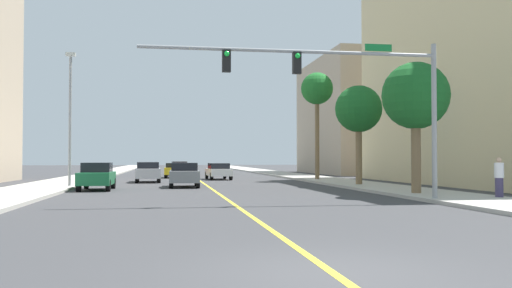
% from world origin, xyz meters
% --- Properties ---
extents(ground, '(192.00, 192.00, 0.00)m').
position_xyz_m(ground, '(0.00, 42.00, 0.00)').
color(ground, '#38383A').
extents(sidewalk_left, '(3.89, 168.00, 0.15)m').
position_xyz_m(sidewalk_left, '(-9.58, 42.00, 0.07)').
color(sidewalk_left, '#B2ADA3').
rests_on(sidewalk_left, ground).
extents(sidewalk_right, '(3.89, 168.00, 0.15)m').
position_xyz_m(sidewalk_right, '(9.58, 42.00, 0.07)').
color(sidewalk_right, '#B2ADA3').
rests_on(sidewalk_right, ground).
extents(lane_marking_center, '(0.16, 144.00, 0.01)m').
position_xyz_m(lane_marking_center, '(0.00, 42.00, 0.00)').
color(lane_marking_center, yellow).
rests_on(lane_marking_center, ground).
extents(building_right_far, '(14.75, 18.62, 13.13)m').
position_xyz_m(building_right_far, '(21.67, 53.01, 6.56)').
color(building_right_far, tan).
rests_on(building_right_far, ground).
extents(traffic_signal_mast, '(11.76, 0.36, 6.18)m').
position_xyz_m(traffic_signal_mast, '(4.29, 12.37, 4.75)').
color(traffic_signal_mast, gray).
rests_on(traffic_signal_mast, sidewalk_right).
extents(street_lamp, '(0.56, 0.28, 7.80)m').
position_xyz_m(street_lamp, '(-8.14, 25.26, 4.48)').
color(street_lamp, gray).
rests_on(street_lamp, sidewalk_left).
extents(palm_near, '(3.12, 3.12, 6.06)m').
position_xyz_m(palm_near, '(8.84, 15.73, 4.58)').
color(palm_near, brown).
rests_on(palm_near, sidewalk_right).
extents(palm_mid, '(2.90, 2.90, 6.12)m').
position_xyz_m(palm_mid, '(9.18, 24.34, 4.74)').
color(palm_mid, brown).
rests_on(palm_mid, sidewalk_right).
extents(palm_far, '(2.48, 2.48, 8.25)m').
position_xyz_m(palm_far, '(8.92, 32.94, 6.98)').
color(palm_far, brown).
rests_on(palm_far, sidewalk_right).
extents(car_green, '(1.73, 3.93, 1.51)m').
position_xyz_m(car_green, '(-6.32, 23.05, 0.78)').
color(car_green, '#196638').
rests_on(car_green, ground).
extents(car_yellow, '(2.00, 3.94, 1.32)m').
position_xyz_m(car_yellow, '(-1.79, 41.72, 0.71)').
color(car_yellow, gold).
rests_on(car_yellow, ground).
extents(car_red, '(1.90, 4.20, 1.42)m').
position_xyz_m(car_red, '(-1.30, 49.51, 0.75)').
color(car_red, red).
rests_on(car_red, ground).
extents(car_gray, '(1.83, 4.09, 1.47)m').
position_xyz_m(car_gray, '(-1.49, 25.50, 0.77)').
color(car_gray, slate).
rests_on(car_gray, ground).
extents(car_white, '(1.95, 4.48, 1.35)m').
position_xyz_m(car_white, '(1.66, 37.13, 0.72)').
color(car_white, white).
rests_on(car_white, ground).
extents(car_silver, '(1.88, 4.36, 1.47)m').
position_xyz_m(car_silver, '(-3.91, 32.79, 0.77)').
color(car_silver, '#BCBCC1').
rests_on(car_silver, ground).
extents(pedestrian, '(0.38, 0.38, 1.63)m').
position_xyz_m(pedestrian, '(11.00, 12.63, 0.96)').
color(pedestrian, '#3F3859').
rests_on(pedestrian, sidewalk_right).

